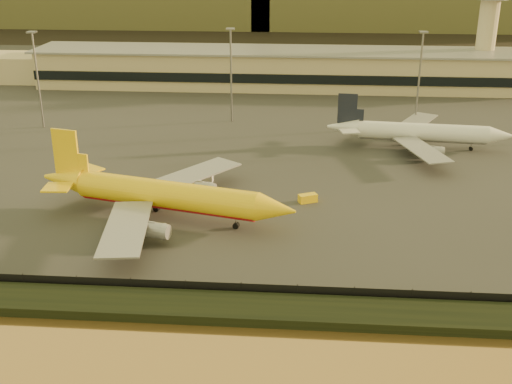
% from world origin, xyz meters
% --- Properties ---
extents(ground, '(900.00, 900.00, 0.00)m').
position_xyz_m(ground, '(0.00, 0.00, 0.00)').
color(ground, black).
rests_on(ground, ground).
extents(embankment, '(320.00, 7.00, 1.40)m').
position_xyz_m(embankment, '(0.00, -17.00, 0.70)').
color(embankment, black).
rests_on(embankment, ground).
extents(tarmac, '(320.00, 220.00, 0.20)m').
position_xyz_m(tarmac, '(0.00, 95.00, 0.10)').
color(tarmac, '#2D2D2D').
rests_on(tarmac, ground).
extents(perimeter_fence, '(300.00, 0.05, 2.20)m').
position_xyz_m(perimeter_fence, '(0.00, -13.00, 1.30)').
color(perimeter_fence, black).
rests_on(perimeter_fence, tarmac).
extents(terminal_building, '(202.00, 25.00, 12.60)m').
position_xyz_m(terminal_building, '(-14.52, 125.55, 6.25)').
color(terminal_building, '#C5B089').
rests_on(terminal_building, tarmac).
extents(control_tower, '(11.20, 11.20, 35.50)m').
position_xyz_m(control_tower, '(70.00, 131.00, 21.66)').
color(control_tower, '#C5B089').
rests_on(control_tower, tarmac).
extents(apron_light_masts, '(152.20, 12.20, 25.40)m').
position_xyz_m(apron_light_masts, '(15.00, 75.00, 15.70)').
color(apron_light_masts, slate).
rests_on(apron_light_masts, tarmac).
extents(dhl_cargo_jet, '(49.59, 47.59, 14.97)m').
position_xyz_m(dhl_cargo_jet, '(-14.88, 13.44, 4.67)').
color(dhl_cargo_jet, yellow).
rests_on(dhl_cargo_jet, tarmac).
extents(white_narrowbody_jet, '(44.40, 43.15, 12.75)m').
position_xyz_m(white_narrowbody_jet, '(37.99, 59.53, 4.01)').
color(white_narrowbody_jet, white).
rests_on(white_narrowbody_jet, tarmac).
extents(gse_vehicle_yellow, '(3.91, 2.94, 1.60)m').
position_xyz_m(gse_vehicle_yellow, '(11.36, 23.04, 1.00)').
color(gse_vehicle_yellow, yellow).
rests_on(gse_vehicle_yellow, tarmac).
extents(gse_vehicle_white, '(3.96, 1.98, 1.74)m').
position_xyz_m(gse_vehicle_white, '(-10.48, 32.46, 1.07)').
color(gse_vehicle_white, white).
rests_on(gse_vehicle_white, tarmac).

